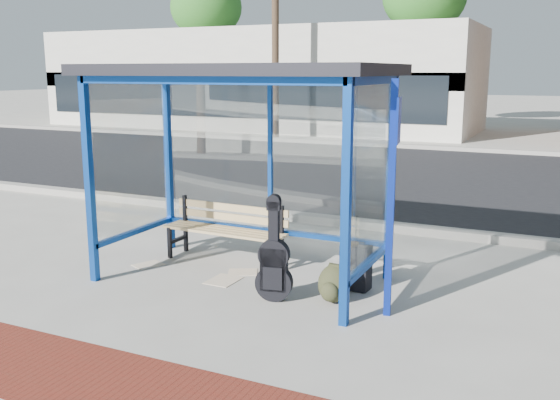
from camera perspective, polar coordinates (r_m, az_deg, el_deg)
The scene contains 18 objects.
ground at distance 7.24m, azimuth -3.49°, elevation -7.23°, with size 120.00×120.00×0.00m, color #B2ADA0.
brick_paver_strip at distance 5.29m, azimuth -17.63°, elevation -15.17°, with size 60.00×1.00×0.01m, color maroon.
curb_near at distance 9.76m, azimuth 4.69°, elevation -1.88°, with size 60.00×0.25×0.12m, color gray.
street_asphalt at distance 14.57m, azimuth 11.78°, elevation 2.20°, with size 60.00×10.00×0.00m, color black.
curb_far at distance 19.51m, azimuth 15.34°, elevation 4.56°, with size 60.00×0.25×0.12m, color gray.
far_sidewalk at distance 21.38m, azimuth 16.23°, elevation 4.96°, with size 60.00×4.00×0.01m, color #B2ADA0.
bus_shelter at distance 6.91m, azimuth -3.42°, elevation 9.40°, with size 3.30×1.80×2.42m.
storefront_white at distance 26.96m, azimuth -1.98°, elevation 10.96°, with size 18.00×6.04×4.00m.
tree_left at distance 33.06m, azimuth -6.77°, elevation 17.02°, with size 3.60×3.60×7.03m.
utility_pole_west at distance 21.58m, azimuth -0.43°, elevation 16.39°, with size 1.60×0.24×8.00m.
bench at distance 7.82m, azimuth -4.91°, elevation -2.53°, with size 1.62×0.44×0.76m.
guitar_bag at distance 6.46m, azimuth -0.55°, elevation -5.94°, with size 0.40×0.19×1.06m.
suitcase at distance 6.87m, azimuth 6.94°, elevation -6.14°, with size 0.32×0.23×0.54m.
backpack at distance 6.50m, azimuth 4.87°, elevation -7.71°, with size 0.34×0.31×0.40m.
sign_post at distance 5.96m, azimuth 10.23°, elevation 1.23°, with size 0.11×0.28×2.28m.
newspaper_a at distance 7.90m, azimuth -11.92°, elevation -5.82°, with size 0.34×0.27×0.01m, color white.
newspaper_b at distance 7.21m, azimuth -5.19°, elevation -7.32°, with size 0.40×0.31×0.01m, color white.
newspaper_c at distance 7.47m, azimuth -3.43°, elevation -6.60°, with size 0.34×0.27×0.01m, color white.
Camera 1 is at (3.31, -6.00, 2.35)m, focal length 40.00 mm.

